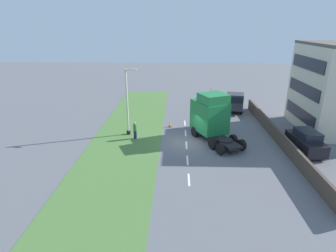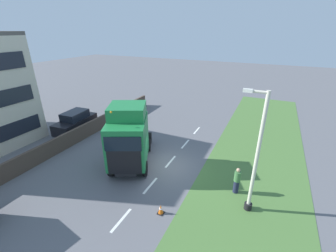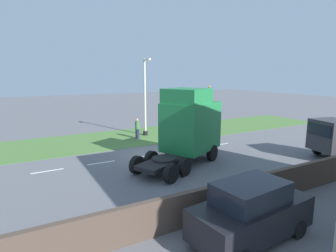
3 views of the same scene
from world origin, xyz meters
The scene contains 10 objects.
ground_plane centered at (0.00, 0.00, 0.00)m, with size 120.00×120.00×0.00m, color slate.
grass_verge centered at (-6.00, 0.00, 0.01)m, with size 7.00×44.00×0.01m.
lane_markings centered at (0.00, -0.70, 0.00)m, with size 0.16×14.60×0.00m.
boundary_wall centered at (9.00, 0.00, 0.67)m, with size 0.25×24.00×1.35m.
lorry_cab centered at (2.44, 1.13, 2.36)m, with size 5.04×6.73×4.86m.
flatbed_truck centered at (6.62, 10.27, 1.39)m, with size 3.25×6.41×2.63m.
parked_car centered at (10.79, -1.78, 1.01)m, with size 2.28×4.59×2.09m.
lamp_post centered at (-6.00, 1.96, 3.09)m, with size 1.33×0.43×6.91m.
pedestrian centered at (-5.17, 0.79, 0.87)m, with size 0.39×0.39×1.77m.
traffic_cone_lead centered at (-1.71, 4.35, 0.28)m, with size 0.36×0.36×0.58m.
Camera 1 is at (-0.97, -25.60, 11.06)m, focal length 30.00 mm.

